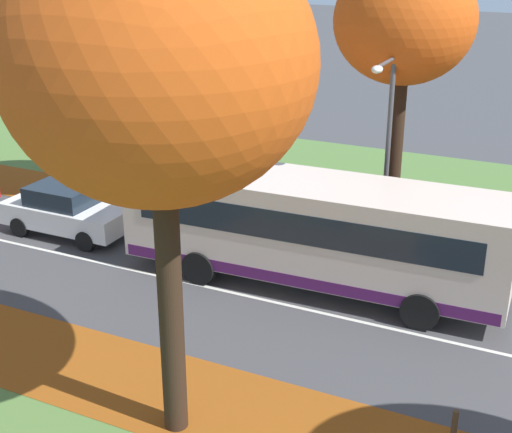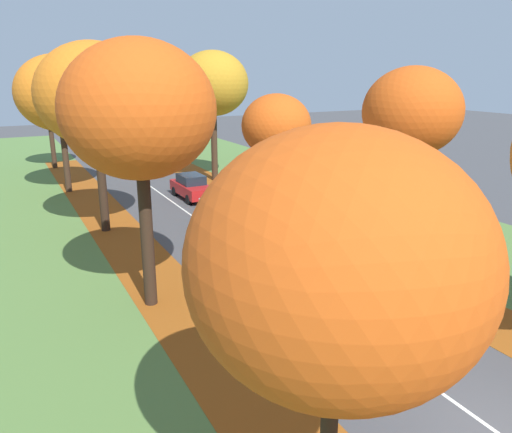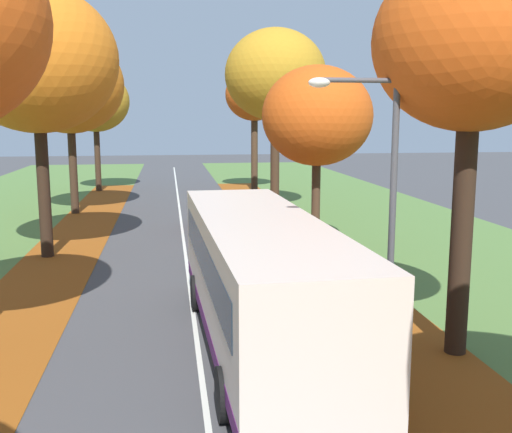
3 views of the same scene
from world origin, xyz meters
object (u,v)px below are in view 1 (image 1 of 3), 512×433
(tree_left_near, at_px, (159,65))
(car_white_lead, at_px, (66,211))
(bollard_third, at_px, (455,425))
(tree_right_near, at_px, (404,23))
(tree_right_mid, at_px, (107,54))
(bus, at_px, (313,227))
(streetlamp_right, at_px, (386,139))

(tree_left_near, bearing_deg, car_white_lead, 50.52)
(tree_left_near, distance_m, bollard_third, 8.61)
(tree_right_near, height_order, tree_right_mid, tree_right_near)
(tree_left_near, bearing_deg, tree_right_near, -6.04)
(bollard_third, bearing_deg, tree_right_near, 22.68)
(tree_left_near, xyz_separation_m, bus, (6.84, -0.19, -5.36))
(tree_right_mid, bearing_deg, bollard_third, -121.39)
(tree_right_near, xyz_separation_m, tree_right_mid, (-0.72, 10.04, -1.45))
(bollard_third, xyz_separation_m, streetlamp_right, (7.19, 3.63, 3.41))
(tree_right_near, height_order, streetlamp_right, tree_right_near)
(tree_right_near, distance_m, bollard_third, 11.79)
(tree_left_near, bearing_deg, tree_right_mid, 40.50)
(streetlamp_right, bearing_deg, bollard_third, -153.24)
(streetlamp_right, xyz_separation_m, bus, (-2.27, 1.20, -2.04))
(tree_right_mid, bearing_deg, streetlamp_right, -97.09)
(tree_right_mid, height_order, streetlamp_right, tree_right_mid)
(tree_right_mid, relative_size, streetlamp_right, 1.18)
(tree_right_near, bearing_deg, bollard_third, -157.32)
(tree_left_near, xyz_separation_m, car_white_lead, (6.75, 8.20, -6.24))
(bollard_third, distance_m, bus, 7.03)
(tree_left_near, height_order, tree_right_near, tree_left_near)
(streetlamp_right, height_order, car_white_lead, streetlamp_right)
(streetlamp_right, bearing_deg, tree_right_mid, 82.91)
(tree_left_near, height_order, streetlamp_right, tree_left_near)
(tree_right_mid, bearing_deg, car_white_lead, -169.51)
(streetlamp_right, xyz_separation_m, car_white_lead, (-2.36, 9.58, -2.92))
(tree_left_near, xyz_separation_m, tree_right_mid, (10.38, 8.87, -1.86))
(tree_left_near, relative_size, bollard_third, 14.36)
(bus, xyz_separation_m, car_white_lead, (-0.09, 8.38, -0.89))
(bollard_third, bearing_deg, car_white_lead, 69.89)
(bollard_third, distance_m, streetlamp_right, 8.75)
(tree_right_near, distance_m, car_white_lead, 11.86)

